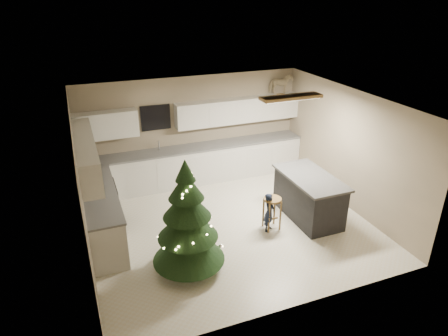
% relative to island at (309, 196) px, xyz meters
% --- Properties ---
extents(ground_plane, '(5.50, 5.50, 0.00)m').
position_rel_island_xyz_m(ground_plane, '(-1.67, 0.27, -0.48)').
color(ground_plane, beige).
extents(room_shell, '(5.52, 5.02, 2.61)m').
position_rel_island_xyz_m(room_shell, '(-1.65, 0.27, 1.27)').
color(room_shell, gray).
rests_on(room_shell, ground_plane).
extents(cabinetry, '(5.50, 3.20, 2.00)m').
position_rel_island_xyz_m(cabinetry, '(-2.58, 1.92, 0.28)').
color(cabinetry, silver).
rests_on(cabinetry, ground_plane).
extents(island, '(0.90, 1.70, 0.95)m').
position_rel_island_xyz_m(island, '(0.00, 0.00, 0.00)').
color(island, black).
rests_on(island, ground_plane).
extents(bar_stool, '(0.36, 0.36, 0.69)m').
position_rel_island_xyz_m(bar_stool, '(-0.93, -0.13, 0.04)').
color(bar_stool, brown).
rests_on(bar_stool, ground_plane).
extents(christmas_tree, '(1.29, 1.25, 2.07)m').
position_rel_island_xyz_m(christmas_tree, '(-2.85, -0.73, 0.37)').
color(christmas_tree, '#3F2816').
rests_on(christmas_tree, ground_plane).
extents(toddler, '(0.35, 0.35, 0.82)m').
position_rel_island_xyz_m(toddler, '(-1.01, -0.17, -0.07)').
color(toddler, black).
rests_on(toddler, ground_plane).
extents(rocking_horse, '(0.61, 0.33, 0.51)m').
position_rel_island_xyz_m(rocking_horse, '(0.63, 2.59, 1.78)').
color(rocking_horse, brown).
rests_on(rocking_horse, cabinetry).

